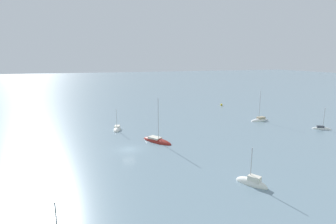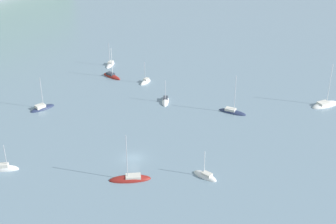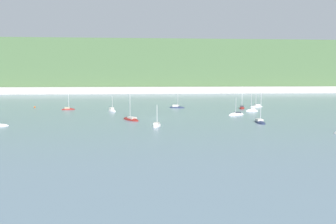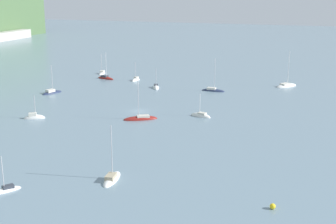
{
  "view_description": "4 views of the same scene",
  "coord_description": "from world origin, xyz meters",
  "px_view_note": "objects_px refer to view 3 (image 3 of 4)",
  "views": [
    {
      "loc": [
        8.6,
        50.95,
        18.42
      ],
      "look_at": [
        -14.48,
        -17.68,
        3.45
      ],
      "focal_mm": 28.0,
      "sensor_mm": 36.0,
      "label": 1
    },
    {
      "loc": [
        -71.43,
        -42.06,
        52.08
      ],
      "look_at": [
        17.56,
        0.4,
        2.76
      ],
      "focal_mm": 50.0,
      "sensor_mm": 36.0,
      "label": 2
    },
    {
      "loc": [
        -3.54,
        -100.11,
        13.15
      ],
      "look_at": [
        4.61,
        3.25,
        1.56
      ],
      "focal_mm": 35.0,
      "sensor_mm": 36.0,
      "label": 3
    },
    {
      "loc": [
        -104.94,
        -44.31,
        29.99
      ],
      "look_at": [
        -7.39,
        -10.2,
        2.51
      ],
      "focal_mm": 50.0,
      "sensor_mm": 36.0,
      "label": 4
    }
  ],
  "objects_px": {
    "sailboat_3": "(236,115)",
    "mooring_buoy_0": "(35,107)",
    "sailboat_2": "(260,122)",
    "sailboat_10": "(257,107)",
    "sailboat_8": "(177,107)",
    "sailboat_6": "(68,109)",
    "sailboat_9": "(242,108)",
    "sailboat_0": "(157,126)",
    "sailboat_7": "(131,120)",
    "sailboat_1": "(252,111)",
    "sailboat_5": "(112,111)"
  },
  "relations": [
    {
      "from": "sailboat_1",
      "to": "mooring_buoy_0",
      "type": "relative_size",
      "value": 10.39
    },
    {
      "from": "sailboat_1",
      "to": "sailboat_3",
      "type": "height_order",
      "value": "sailboat_1"
    },
    {
      "from": "sailboat_8",
      "to": "sailboat_7",
      "type": "bearing_deg",
      "value": -94.3
    },
    {
      "from": "sailboat_5",
      "to": "sailboat_1",
      "type": "bearing_deg",
      "value": 54.7
    },
    {
      "from": "sailboat_5",
      "to": "sailboat_3",
      "type": "bearing_deg",
      "value": 40.15
    },
    {
      "from": "sailboat_6",
      "to": "sailboat_2",
      "type": "bearing_deg",
      "value": -43.76
    },
    {
      "from": "sailboat_6",
      "to": "sailboat_8",
      "type": "bearing_deg",
      "value": -4.93
    },
    {
      "from": "sailboat_0",
      "to": "sailboat_5",
      "type": "relative_size",
      "value": 0.98
    },
    {
      "from": "sailboat_1",
      "to": "sailboat_2",
      "type": "height_order",
      "value": "sailboat_2"
    },
    {
      "from": "sailboat_8",
      "to": "sailboat_9",
      "type": "xyz_separation_m",
      "value": [
        25.78,
        -4.65,
        -0.03
      ]
    },
    {
      "from": "sailboat_1",
      "to": "sailboat_10",
      "type": "xyz_separation_m",
      "value": [
        7.61,
        16.48,
        0.02
      ]
    },
    {
      "from": "sailboat_3",
      "to": "sailboat_8",
      "type": "xyz_separation_m",
      "value": [
        -17.2,
        26.31,
        0.07
      ]
    },
    {
      "from": "sailboat_1",
      "to": "sailboat_5",
      "type": "xyz_separation_m",
      "value": [
        -51.28,
        4.28,
        0.01
      ]
    },
    {
      "from": "sailboat_1",
      "to": "sailboat_0",
      "type": "bearing_deg",
      "value": 48.99
    },
    {
      "from": "sailboat_3",
      "to": "sailboat_8",
      "type": "height_order",
      "value": "sailboat_8"
    },
    {
      "from": "sailboat_7",
      "to": "sailboat_0",
      "type": "bearing_deg",
      "value": 178.02
    },
    {
      "from": "sailboat_2",
      "to": "sailboat_8",
      "type": "xyz_separation_m",
      "value": [
        -18.73,
        44.05,
        0.02
      ]
    },
    {
      "from": "sailboat_7",
      "to": "sailboat_8",
      "type": "xyz_separation_m",
      "value": [
        17.49,
        35.5,
        0.06
      ]
    },
    {
      "from": "sailboat_6",
      "to": "sailboat_5",
      "type": "bearing_deg",
      "value": -32.76
    },
    {
      "from": "sailboat_6",
      "to": "sailboat_10",
      "type": "height_order",
      "value": "sailboat_10"
    },
    {
      "from": "sailboat_3",
      "to": "sailboat_5",
      "type": "bearing_deg",
      "value": -42.19
    },
    {
      "from": "sailboat_7",
      "to": "sailboat_2",
      "type": "bearing_deg",
      "value": -134.57
    },
    {
      "from": "sailboat_3",
      "to": "sailboat_9",
      "type": "bearing_deg",
      "value": -134.5
    },
    {
      "from": "sailboat_1",
      "to": "sailboat_5",
      "type": "height_order",
      "value": "sailboat_1"
    },
    {
      "from": "sailboat_8",
      "to": "sailboat_0",
      "type": "bearing_deg",
      "value": -80.17
    },
    {
      "from": "sailboat_3",
      "to": "mooring_buoy_0",
      "type": "bearing_deg",
      "value": -45.07
    },
    {
      "from": "sailboat_10",
      "to": "mooring_buoy_0",
      "type": "distance_m",
      "value": 91.65
    },
    {
      "from": "sailboat_6",
      "to": "sailboat_1",
      "type": "bearing_deg",
      "value": -20.23
    },
    {
      "from": "sailboat_5",
      "to": "mooring_buoy_0",
      "type": "distance_m",
      "value": 36.31
    },
    {
      "from": "mooring_buoy_0",
      "to": "sailboat_10",
      "type": "bearing_deg",
      "value": -2.25
    },
    {
      "from": "sailboat_6",
      "to": "sailboat_10",
      "type": "bearing_deg",
      "value": -7.01
    },
    {
      "from": "sailboat_3",
      "to": "sailboat_10",
      "type": "relative_size",
      "value": 0.88
    },
    {
      "from": "sailboat_0",
      "to": "sailboat_3",
      "type": "bearing_deg",
      "value": -36.51
    },
    {
      "from": "sailboat_2",
      "to": "sailboat_10",
      "type": "distance_m",
      "value": 47.23
    },
    {
      "from": "sailboat_8",
      "to": "sailboat_9",
      "type": "relative_size",
      "value": 0.93
    },
    {
      "from": "sailboat_3",
      "to": "sailboat_6",
      "type": "bearing_deg",
      "value": -42.93
    },
    {
      "from": "sailboat_0",
      "to": "sailboat_3",
      "type": "xyz_separation_m",
      "value": [
        27.54,
        21.92,
        -0.01
      ]
    },
    {
      "from": "sailboat_1",
      "to": "sailboat_5",
      "type": "relative_size",
      "value": 1.08
    },
    {
      "from": "sailboat_7",
      "to": "sailboat_10",
      "type": "height_order",
      "value": "sailboat_7"
    },
    {
      "from": "sailboat_8",
      "to": "sailboat_10",
      "type": "relative_size",
      "value": 1.12
    },
    {
      "from": "sailboat_2",
      "to": "sailboat_6",
      "type": "relative_size",
      "value": 1.34
    },
    {
      "from": "sailboat_2",
      "to": "sailboat_3",
      "type": "xyz_separation_m",
      "value": [
        -1.54,
        17.74,
        -0.05
      ]
    },
    {
      "from": "sailboat_7",
      "to": "sailboat_10",
      "type": "bearing_deg",
      "value": -85.98
    },
    {
      "from": "sailboat_2",
      "to": "sailboat_7",
      "type": "distance_m",
      "value": 37.22
    },
    {
      "from": "sailboat_2",
      "to": "sailboat_5",
      "type": "height_order",
      "value": "sailboat_2"
    },
    {
      "from": "sailboat_3",
      "to": "sailboat_8",
      "type": "relative_size",
      "value": 0.79
    },
    {
      "from": "sailboat_8",
      "to": "sailboat_10",
      "type": "xyz_separation_m",
      "value": [
        33.7,
        0.75,
        -0.0
      ]
    },
    {
      "from": "sailboat_9",
      "to": "sailboat_6",
      "type": "bearing_deg",
      "value": -70.99
    },
    {
      "from": "sailboat_3",
      "to": "sailboat_6",
      "type": "height_order",
      "value": "sailboat_6"
    },
    {
      "from": "sailboat_2",
      "to": "sailboat_7",
      "type": "xyz_separation_m",
      "value": [
        -36.22,
        8.55,
        -0.04
      ]
    }
  ]
}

